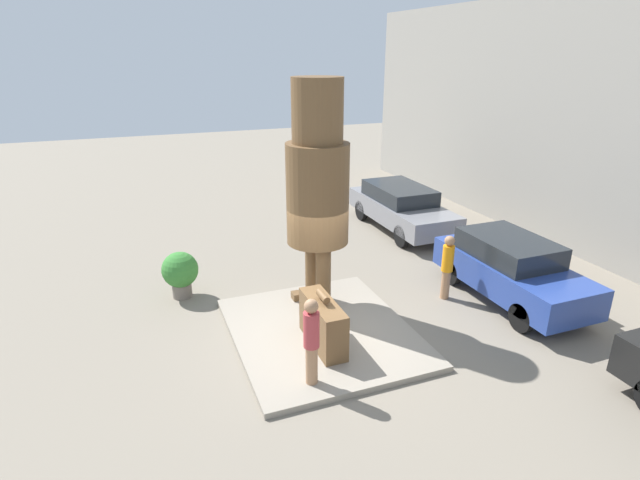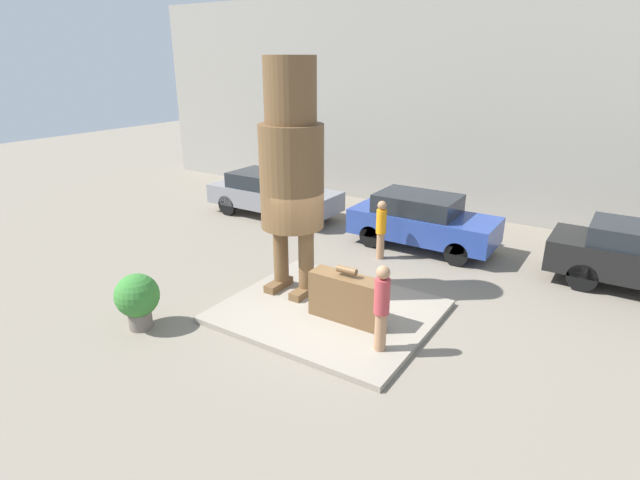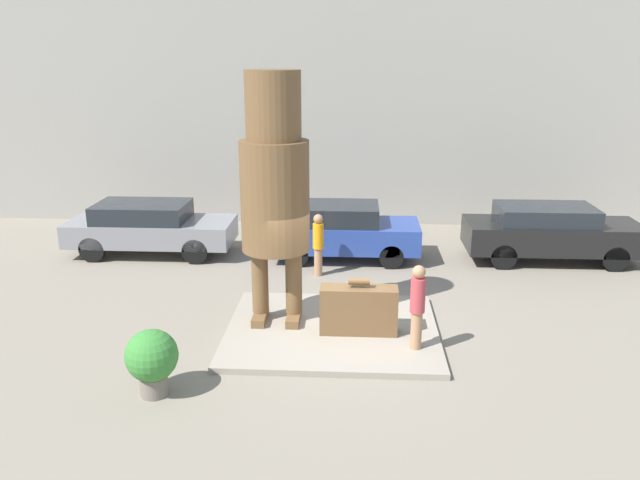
{
  "view_description": "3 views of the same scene",
  "coord_description": "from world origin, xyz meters",
  "px_view_note": "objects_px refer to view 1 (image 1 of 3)",
  "views": [
    {
      "loc": [
        8.79,
        -3.43,
        5.79
      ],
      "look_at": [
        -0.4,
        0.12,
        2.05
      ],
      "focal_mm": 28.0,
      "sensor_mm": 36.0,
      "label": 1
    },
    {
      "loc": [
        5.1,
        -8.2,
        5.25
      ],
      "look_at": [
        -0.06,
        -0.24,
        1.77
      ],
      "focal_mm": 28.0,
      "sensor_mm": 36.0,
      "label": 2
    },
    {
      "loc": [
        0.43,
        -11.88,
        5.62
      ],
      "look_at": [
        -0.25,
        -0.11,
        2.06
      ],
      "focal_mm": 35.0,
      "sensor_mm": 36.0,
      "label": 3
    }
  ],
  "objects_px": {
    "statue_figure": "(317,180)",
    "tourist": "(311,338)",
    "planter_pot": "(180,272)",
    "worker_hivis": "(447,265)",
    "giant_suitcase": "(323,323)",
    "parked_car_grey": "(401,206)",
    "parked_car_blue": "(511,268)"
  },
  "relations": [
    {
      "from": "giant_suitcase",
      "to": "parked_car_grey",
      "type": "relative_size",
      "value": 0.33
    },
    {
      "from": "planter_pot",
      "to": "worker_hivis",
      "type": "relative_size",
      "value": 0.72
    },
    {
      "from": "statue_figure",
      "to": "tourist",
      "type": "relative_size",
      "value": 3.07
    },
    {
      "from": "worker_hivis",
      "to": "statue_figure",
      "type": "bearing_deg",
      "value": -102.34
    },
    {
      "from": "planter_pot",
      "to": "parked_car_grey",
      "type": "bearing_deg",
      "value": 108.26
    },
    {
      "from": "statue_figure",
      "to": "parked_car_blue",
      "type": "xyz_separation_m",
      "value": [
        1.28,
        4.55,
        -2.32
      ]
    },
    {
      "from": "tourist",
      "to": "parked_car_blue",
      "type": "relative_size",
      "value": 0.41
    },
    {
      "from": "statue_figure",
      "to": "planter_pot",
      "type": "xyz_separation_m",
      "value": [
        -1.75,
        -2.97,
        -2.47
      ]
    },
    {
      "from": "parked_car_grey",
      "to": "tourist",
      "type": "bearing_deg",
      "value": -39.59
    },
    {
      "from": "statue_figure",
      "to": "planter_pot",
      "type": "distance_m",
      "value": 4.24
    },
    {
      "from": "planter_pot",
      "to": "worker_hivis",
      "type": "bearing_deg",
      "value": 68.23
    },
    {
      "from": "statue_figure",
      "to": "giant_suitcase",
      "type": "distance_m",
      "value": 3.12
    },
    {
      "from": "giant_suitcase",
      "to": "planter_pot",
      "type": "xyz_separation_m",
      "value": [
        -3.48,
        -2.42,
        0.06
      ]
    },
    {
      "from": "giant_suitcase",
      "to": "parked_car_blue",
      "type": "height_order",
      "value": "parked_car_blue"
    },
    {
      "from": "statue_figure",
      "to": "tourist",
      "type": "distance_m",
      "value": 3.73
    },
    {
      "from": "tourist",
      "to": "planter_pot",
      "type": "distance_m",
      "value": 4.93
    },
    {
      "from": "planter_pot",
      "to": "worker_hivis",
      "type": "xyz_separation_m",
      "value": [
        2.44,
        6.1,
        0.22
      ]
    },
    {
      "from": "giant_suitcase",
      "to": "planter_pot",
      "type": "distance_m",
      "value": 4.24
    },
    {
      "from": "statue_figure",
      "to": "parked_car_blue",
      "type": "relative_size",
      "value": 1.25
    },
    {
      "from": "tourist",
      "to": "worker_hivis",
      "type": "height_order",
      "value": "tourist"
    },
    {
      "from": "giant_suitcase",
      "to": "parked_car_blue",
      "type": "distance_m",
      "value": 5.12
    },
    {
      "from": "parked_car_blue",
      "to": "worker_hivis",
      "type": "relative_size",
      "value": 2.51
    },
    {
      "from": "parked_car_grey",
      "to": "planter_pot",
      "type": "distance_m",
      "value": 8.06
    },
    {
      "from": "giant_suitcase",
      "to": "planter_pot",
      "type": "relative_size",
      "value": 1.32
    },
    {
      "from": "tourist",
      "to": "parked_car_blue",
      "type": "xyz_separation_m",
      "value": [
        -1.55,
        5.75,
        -0.22
      ]
    },
    {
      "from": "statue_figure",
      "to": "planter_pot",
      "type": "bearing_deg",
      "value": -120.53
    },
    {
      "from": "giant_suitcase",
      "to": "planter_pot",
      "type": "height_order",
      "value": "giant_suitcase"
    },
    {
      "from": "statue_figure",
      "to": "parked_car_blue",
      "type": "height_order",
      "value": "statue_figure"
    },
    {
      "from": "parked_car_grey",
      "to": "worker_hivis",
      "type": "distance_m",
      "value": 5.2
    },
    {
      "from": "tourist",
      "to": "parked_car_grey",
      "type": "bearing_deg",
      "value": 140.41
    },
    {
      "from": "giant_suitcase",
      "to": "parked_car_grey",
      "type": "xyz_separation_m",
      "value": [
        -6.0,
        5.23,
        0.2
      ]
    },
    {
      "from": "statue_figure",
      "to": "tourist",
      "type": "height_order",
      "value": "statue_figure"
    }
  ]
}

